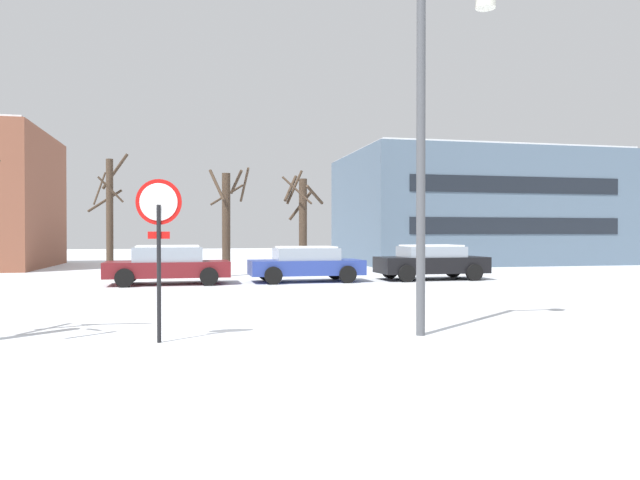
{
  "coord_description": "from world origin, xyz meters",
  "views": [
    {
      "loc": [
        -1.73,
        -12.4,
        1.82
      ],
      "look_at": [
        2.27,
        5.61,
        1.61
      ],
      "focal_mm": 33.16,
      "sensor_mm": 36.0,
      "label": 1
    }
  ],
  "objects_px": {
    "parked_car_maroon": "(168,264)",
    "street_lamp": "(433,122)",
    "parked_car_blue": "(306,263)",
    "parked_car_black": "(431,262)",
    "stop_sign": "(159,228)"
  },
  "relations": [
    {
      "from": "parked_car_blue",
      "to": "parked_car_black",
      "type": "height_order",
      "value": "parked_car_black"
    },
    {
      "from": "parked_car_blue",
      "to": "street_lamp",
      "type": "bearing_deg",
      "value": -90.14
    },
    {
      "from": "street_lamp",
      "to": "parked_car_black",
      "type": "bearing_deg",
      "value": 66.94
    },
    {
      "from": "street_lamp",
      "to": "parked_car_blue",
      "type": "xyz_separation_m",
      "value": [
        0.03,
        11.9,
        -3.11
      ]
    },
    {
      "from": "stop_sign",
      "to": "parked_car_blue",
      "type": "height_order",
      "value": "stop_sign"
    },
    {
      "from": "parked_car_blue",
      "to": "parked_car_black",
      "type": "bearing_deg",
      "value": -0.09
    },
    {
      "from": "parked_car_blue",
      "to": "parked_car_black",
      "type": "distance_m",
      "value": 5.03
    },
    {
      "from": "parked_car_maroon",
      "to": "parked_car_blue",
      "type": "bearing_deg",
      "value": -0.07
    },
    {
      "from": "stop_sign",
      "to": "street_lamp",
      "type": "distance_m",
      "value": 5.12
    },
    {
      "from": "parked_car_black",
      "to": "stop_sign",
      "type": "bearing_deg",
      "value": -130.14
    },
    {
      "from": "parked_car_maroon",
      "to": "parked_car_blue",
      "type": "distance_m",
      "value": 5.03
    },
    {
      "from": "parked_car_maroon",
      "to": "street_lamp",
      "type": "bearing_deg",
      "value": -67.21
    },
    {
      "from": "parked_car_maroon",
      "to": "parked_car_blue",
      "type": "xyz_separation_m",
      "value": [
        5.03,
        -0.01,
        -0.02
      ]
    },
    {
      "from": "stop_sign",
      "to": "street_lamp",
      "type": "height_order",
      "value": "street_lamp"
    },
    {
      "from": "parked_car_blue",
      "to": "stop_sign",
      "type": "bearing_deg",
      "value": -112.33
    }
  ]
}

